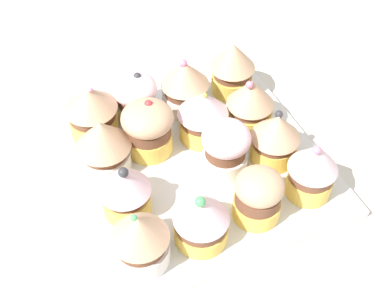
{
  "coord_description": "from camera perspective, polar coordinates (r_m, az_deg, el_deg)",
  "views": [
    {
      "loc": [
        -38.56,
        17.37,
        50.12
      ],
      "look_at": [
        0.0,
        0.0,
        4.2
      ],
      "focal_mm": 48.89,
      "sensor_mm": 36.0,
      "label": 1
    }
  ],
  "objects": [
    {
      "name": "cupcake_4",
      "position": [
        0.57,
        7.22,
        -5.59
      ],
      "size": [
        5.4,
        5.4,
        6.74
      ],
      "color": "#EFC651",
      "rests_on": "baking_tray"
    },
    {
      "name": "cupcake_7",
      "position": [
        0.69,
        -0.76,
        6.44
      ],
      "size": [
        6.34,
        6.34,
        7.94
      ],
      "color": "white",
      "rests_on": "baking_tray"
    },
    {
      "name": "cupcake_12",
      "position": [
        0.58,
        -7.34,
        -4.87
      ],
      "size": [
        5.89,
        5.89,
        7.65
      ],
      "color": "#EFC651",
      "rests_on": "baking_tray"
    },
    {
      "name": "cupcake_10",
      "position": [
        0.68,
        -6.18,
        5.18
      ],
      "size": [
        5.75,
        5.75,
        6.82
      ],
      "color": "white",
      "rests_on": "baking_tray"
    },
    {
      "name": "cupcake_2",
      "position": [
        0.67,
        6.39,
        4.51
      ],
      "size": [
        6.09,
        6.09,
        7.51
      ],
      "color": "#EFC651",
      "rests_on": "baking_tray"
    },
    {
      "name": "cupcake_5",
      "position": [
        0.61,
        3.68,
        -0.38
      ],
      "size": [
        5.79,
        5.79,
        7.17
      ],
      "color": "white",
      "rests_on": "baking_tray"
    },
    {
      "name": "cupcake_8",
      "position": [
        0.55,
        1.02,
        -8.02
      ],
      "size": [
        5.98,
        5.98,
        7.67
      ],
      "color": "#EFC651",
      "rests_on": "baking_tray"
    },
    {
      "name": "cupcake_13",
      "position": [
        0.62,
        -9.65,
        0.04
      ],
      "size": [
        6.61,
        6.61,
        7.35
      ],
      "color": "white",
      "rests_on": "baking_tray"
    },
    {
      "name": "cupcake_6",
      "position": [
        0.65,
        1.2,
        3.21
      ],
      "size": [
        6.4,
        6.4,
        7.34
      ],
      "color": "#EFC651",
      "rests_on": "baking_tray"
    },
    {
      "name": "cupcake_0",
      "position": [
        0.6,
        13.02,
        -2.63
      ],
      "size": [
        5.67,
        5.67,
        8.21
      ],
      "color": "#EFC651",
      "rests_on": "baking_tray"
    },
    {
      "name": "cupcake_11",
      "position": [
        0.54,
        -5.67,
        -10.28
      ],
      "size": [
        6.1,
        6.1,
        7.44
      ],
      "color": "white",
      "rests_on": "baking_tray"
    },
    {
      "name": "baking_tray",
      "position": [
        0.65,
        0.0,
        -2.15
      ],
      "size": [
        30.64,
        30.64,
        1.2
      ],
      "color": "silver",
      "rests_on": "ground_plane"
    },
    {
      "name": "cupcake_14",
      "position": [
        0.67,
        -10.92,
        3.68
      ],
      "size": [
        6.67,
        6.67,
        7.62
      ],
      "color": "#EFC651",
      "rests_on": "baking_tray"
    },
    {
      "name": "cupcake_1",
      "position": [
        0.63,
        9.08,
        0.74
      ],
      "size": [
        6.01,
        6.01,
        7.49
      ],
      "color": "#EFC651",
      "rests_on": "baking_tray"
    },
    {
      "name": "cupcake_9",
      "position": [
        0.63,
        -4.83,
        1.8
      ],
      "size": [
        6.36,
        6.36,
        7.53
      ],
      "color": "#EFC651",
      "rests_on": "baking_tray"
    },
    {
      "name": "cupcake_3",
      "position": [
        0.72,
        4.42,
        8.41
      ],
      "size": [
        6.16,
        6.16,
        7.83
      ],
      "color": "#EFC651",
      "rests_on": "baking_tray"
    },
    {
      "name": "ground_plane",
      "position": [
        0.67,
        0.0,
        -3.32
      ],
      "size": [
        180.0,
        180.0,
        3.0
      ],
      "primitive_type": "cube",
      "color": "beige"
    }
  ]
}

